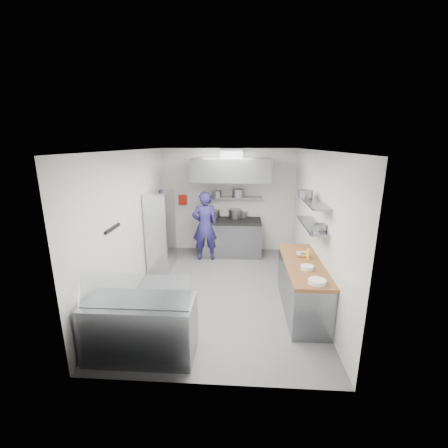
# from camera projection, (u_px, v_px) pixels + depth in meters

# --- Properties ---
(floor) EXTENTS (5.00, 5.00, 0.00)m
(floor) POSITION_uv_depth(u_px,v_px,m) (222.00, 290.00, 6.17)
(floor) COLOR #4E4E50
(floor) RESTS_ON ground
(ceiling) EXTENTS (5.00, 5.00, 0.00)m
(ceiling) POSITION_uv_depth(u_px,v_px,m) (222.00, 150.00, 5.43)
(ceiling) COLOR silver
(ceiling) RESTS_ON wall_back
(wall_back) EXTENTS (3.60, 2.80, 0.02)m
(wall_back) POSITION_uv_depth(u_px,v_px,m) (228.00, 201.00, 8.21)
(wall_back) COLOR white
(wall_back) RESTS_ON floor
(wall_front) EXTENTS (3.60, 2.80, 0.02)m
(wall_front) POSITION_uv_depth(u_px,v_px,m) (207.00, 283.00, 3.39)
(wall_front) COLOR white
(wall_front) RESTS_ON floor
(wall_left) EXTENTS (2.80, 5.00, 0.02)m
(wall_left) POSITION_uv_depth(u_px,v_px,m) (131.00, 223.00, 5.91)
(wall_left) COLOR white
(wall_left) RESTS_ON floor
(wall_right) EXTENTS (2.80, 5.00, 0.02)m
(wall_right) POSITION_uv_depth(u_px,v_px,m) (316.00, 226.00, 5.69)
(wall_right) COLOR white
(wall_right) RESTS_ON floor
(gas_range) EXTENTS (1.60, 0.80, 0.90)m
(gas_range) POSITION_uv_depth(u_px,v_px,m) (231.00, 238.00, 8.07)
(gas_range) COLOR gray
(gas_range) RESTS_ON floor
(cooktop) EXTENTS (1.57, 0.78, 0.06)m
(cooktop) POSITION_uv_depth(u_px,v_px,m) (231.00, 221.00, 7.94)
(cooktop) COLOR black
(cooktop) RESTS_ON gas_range
(stock_pot_left) EXTENTS (0.25, 0.25, 0.20)m
(stock_pot_left) POSITION_uv_depth(u_px,v_px,m) (215.00, 214.00, 8.19)
(stock_pot_left) COLOR slate
(stock_pot_left) RESTS_ON cooktop
(stock_pot_mid) EXTENTS (0.36, 0.36, 0.24)m
(stock_pot_mid) POSITION_uv_depth(u_px,v_px,m) (235.00, 213.00, 8.13)
(stock_pot_mid) COLOR slate
(stock_pot_mid) RESTS_ON cooktop
(stock_pot_right) EXTENTS (0.23, 0.23, 0.16)m
(stock_pot_right) POSITION_uv_depth(u_px,v_px,m) (243.00, 214.00, 8.21)
(stock_pot_right) COLOR slate
(stock_pot_right) RESTS_ON cooktop
(over_range_shelf) EXTENTS (1.60, 0.30, 0.04)m
(over_range_shelf) POSITION_uv_depth(u_px,v_px,m) (232.00, 197.00, 8.02)
(over_range_shelf) COLOR gray
(over_range_shelf) RESTS_ON wall_back
(shelf_pot_a) EXTENTS (0.26, 0.26, 0.18)m
(shelf_pot_a) POSITION_uv_depth(u_px,v_px,m) (217.00, 194.00, 7.84)
(shelf_pot_a) COLOR slate
(shelf_pot_a) RESTS_ON over_range_shelf
(shelf_pot_b) EXTENTS (0.31, 0.31, 0.22)m
(shelf_pot_b) POSITION_uv_depth(u_px,v_px,m) (238.00, 194.00, 7.84)
(shelf_pot_b) COLOR slate
(shelf_pot_b) RESTS_ON over_range_shelf
(extractor_hood) EXTENTS (1.90, 1.15, 0.55)m
(extractor_hood) POSITION_uv_depth(u_px,v_px,m) (231.00, 169.00, 7.41)
(extractor_hood) COLOR gray
(extractor_hood) RESTS_ON wall_back
(hood_duct) EXTENTS (0.55, 0.55, 0.24)m
(hood_duct) POSITION_uv_depth(u_px,v_px,m) (232.00, 153.00, 7.53)
(hood_duct) COLOR slate
(hood_duct) RESTS_ON extractor_hood
(red_firebox) EXTENTS (0.22, 0.10, 0.26)m
(red_firebox) POSITION_uv_depth(u_px,v_px,m) (183.00, 200.00, 8.22)
(red_firebox) COLOR red
(red_firebox) RESTS_ON wall_back
(chef) EXTENTS (0.70, 0.51, 1.78)m
(chef) POSITION_uv_depth(u_px,v_px,m) (205.00, 226.00, 7.59)
(chef) COLOR navy
(chef) RESTS_ON floor
(wire_rack) EXTENTS (0.50, 0.90, 1.85)m
(wire_rack) POSITION_uv_depth(u_px,v_px,m) (161.00, 231.00, 7.07)
(wire_rack) COLOR silver
(wire_rack) RESTS_ON floor
(rack_bin_a) EXTENTS (0.17, 0.21, 0.19)m
(rack_bin_a) POSITION_uv_depth(u_px,v_px,m) (159.00, 238.00, 6.93)
(rack_bin_a) COLOR white
(rack_bin_a) RESTS_ON wire_rack
(rack_bin_b) EXTENTS (0.12, 0.16, 0.14)m
(rack_bin_b) POSITION_uv_depth(u_px,v_px,m) (164.00, 211.00, 7.37)
(rack_bin_b) COLOR yellow
(rack_bin_b) RESTS_ON wire_rack
(rack_jar) EXTENTS (0.11, 0.11, 0.18)m
(rack_jar) POSITION_uv_depth(u_px,v_px,m) (161.00, 194.00, 6.85)
(rack_jar) COLOR black
(rack_jar) RESTS_ON wire_rack
(knife_strip) EXTENTS (0.04, 0.55, 0.05)m
(knife_strip) POSITION_uv_depth(u_px,v_px,m) (113.00, 228.00, 5.00)
(knife_strip) COLOR black
(knife_strip) RESTS_ON wall_left
(prep_counter_base) EXTENTS (0.62, 2.00, 0.84)m
(prep_counter_base) POSITION_uv_depth(u_px,v_px,m) (302.00, 287.00, 5.39)
(prep_counter_base) COLOR gray
(prep_counter_base) RESTS_ON floor
(prep_counter_top) EXTENTS (0.65, 2.04, 0.06)m
(prep_counter_top) POSITION_uv_depth(u_px,v_px,m) (303.00, 264.00, 5.27)
(prep_counter_top) COLOR brown
(prep_counter_top) RESTS_ON prep_counter_base
(plate_stack_a) EXTENTS (0.26, 0.26, 0.06)m
(plate_stack_a) POSITION_uv_depth(u_px,v_px,m) (317.00, 282.00, 4.47)
(plate_stack_a) COLOR white
(plate_stack_a) RESTS_ON prep_counter_top
(plate_stack_b) EXTENTS (0.21, 0.21, 0.06)m
(plate_stack_b) POSITION_uv_depth(u_px,v_px,m) (307.00, 267.00, 4.98)
(plate_stack_b) COLOR white
(plate_stack_b) RESTS_ON prep_counter_top
(copper_pan) EXTENTS (0.15, 0.15, 0.06)m
(copper_pan) POSITION_uv_depth(u_px,v_px,m) (304.00, 255.00, 5.53)
(copper_pan) COLOR #CC6F39
(copper_pan) RESTS_ON prep_counter_top
(squeeze_bottle) EXTENTS (0.06, 0.06, 0.18)m
(squeeze_bottle) POSITION_uv_depth(u_px,v_px,m) (308.00, 254.00, 5.41)
(squeeze_bottle) COLOR yellow
(squeeze_bottle) RESTS_ON prep_counter_top
(mixing_bowl) EXTENTS (0.26, 0.26, 0.06)m
(mixing_bowl) POSITION_uv_depth(u_px,v_px,m) (302.00, 255.00, 5.55)
(mixing_bowl) COLOR white
(mixing_bowl) RESTS_ON prep_counter_top
(wall_shelf_lower) EXTENTS (0.30, 1.30, 0.04)m
(wall_shelf_lower) POSITION_uv_depth(u_px,v_px,m) (312.00, 225.00, 5.38)
(wall_shelf_lower) COLOR gray
(wall_shelf_lower) RESTS_ON wall_right
(wall_shelf_upper) EXTENTS (0.30, 1.30, 0.04)m
(wall_shelf_upper) POSITION_uv_depth(u_px,v_px,m) (313.00, 202.00, 5.27)
(wall_shelf_upper) COLOR gray
(wall_shelf_upper) RESTS_ON wall_right
(shelf_pot_c) EXTENTS (0.23, 0.23, 0.10)m
(shelf_pot_c) POSITION_uv_depth(u_px,v_px,m) (321.00, 227.00, 5.02)
(shelf_pot_c) COLOR slate
(shelf_pot_c) RESTS_ON wall_shelf_lower
(shelf_pot_d) EXTENTS (0.28, 0.28, 0.14)m
(shelf_pot_d) POSITION_uv_depth(u_px,v_px,m) (305.00, 194.00, 5.61)
(shelf_pot_d) COLOR slate
(shelf_pot_d) RESTS_ON wall_shelf_upper
(display_case) EXTENTS (1.50, 0.70, 0.85)m
(display_case) POSITION_uv_depth(u_px,v_px,m) (141.00, 328.00, 4.19)
(display_case) COLOR gray
(display_case) RESTS_ON floor
(display_glass) EXTENTS (1.47, 0.19, 0.42)m
(display_glass) POSITION_uv_depth(u_px,v_px,m) (134.00, 290.00, 3.91)
(display_glass) COLOR silver
(display_glass) RESTS_ON display_case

